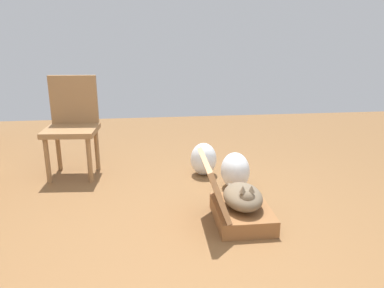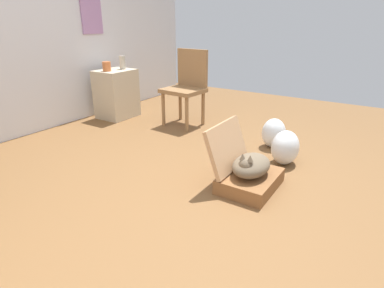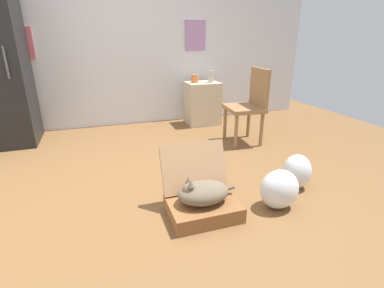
{
  "view_description": "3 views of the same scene",
  "coord_description": "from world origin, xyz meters",
  "px_view_note": "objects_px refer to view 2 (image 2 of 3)",
  "views": [
    {
      "loc": [
        -2.1,
        0.12,
        1.4
      ],
      "look_at": [
        0.73,
        -0.2,
        0.51
      ],
      "focal_mm": 35.87,
      "sensor_mm": 36.0,
      "label": 1
    },
    {
      "loc": [
        -1.78,
        -1.39,
        1.28
      ],
      "look_at": [
        0.38,
        0.02,
        0.27
      ],
      "focal_mm": 29.63,
      "sensor_mm": 36.0,
      "label": 2
    },
    {
      "loc": [
        -0.29,
        -2.3,
        1.3
      ],
      "look_at": [
        0.38,
        -0.32,
        0.52
      ],
      "focal_mm": 26.86,
      "sensor_mm": 36.0,
      "label": 3
    }
  ],
  "objects_px": {
    "suitcase_base": "(250,181)",
    "vase_tall": "(107,66)",
    "plastic_bag_white": "(285,147)",
    "chair": "(187,85)",
    "cat": "(251,165)",
    "vase_short": "(122,63)",
    "plastic_bag_clear": "(274,133)",
    "side_table": "(117,94)"
  },
  "relations": [
    {
      "from": "plastic_bag_white",
      "to": "chair",
      "type": "bearing_deg",
      "value": 70.07
    },
    {
      "from": "cat",
      "to": "vase_tall",
      "type": "bearing_deg",
      "value": 72.07
    },
    {
      "from": "side_table",
      "to": "vase_short",
      "type": "bearing_deg",
      "value": -15.92
    },
    {
      "from": "suitcase_base",
      "to": "vase_tall",
      "type": "distance_m",
      "value": 2.6
    },
    {
      "from": "side_table",
      "to": "suitcase_base",
      "type": "bearing_deg",
      "value": -110.48
    },
    {
      "from": "suitcase_base",
      "to": "side_table",
      "type": "height_order",
      "value": "side_table"
    },
    {
      "from": "plastic_bag_white",
      "to": "chair",
      "type": "xyz_separation_m",
      "value": [
        0.53,
        1.47,
        0.35
      ]
    },
    {
      "from": "vase_tall",
      "to": "chair",
      "type": "relative_size",
      "value": 0.13
    },
    {
      "from": "plastic_bag_clear",
      "to": "vase_tall",
      "type": "height_order",
      "value": "vase_tall"
    },
    {
      "from": "chair",
      "to": "suitcase_base",
      "type": "bearing_deg",
      "value": -35.33
    },
    {
      "from": "cat",
      "to": "plastic_bag_white",
      "type": "relative_size",
      "value": 1.47
    },
    {
      "from": "suitcase_base",
      "to": "vase_tall",
      "type": "height_order",
      "value": "vase_tall"
    },
    {
      "from": "plastic_bag_white",
      "to": "plastic_bag_clear",
      "type": "bearing_deg",
      "value": 33.82
    },
    {
      "from": "plastic_bag_clear",
      "to": "vase_tall",
      "type": "distance_m",
      "value": 2.32
    },
    {
      "from": "plastic_bag_white",
      "to": "plastic_bag_clear",
      "type": "distance_m",
      "value": 0.42
    },
    {
      "from": "plastic_bag_white",
      "to": "side_table",
      "type": "relative_size",
      "value": 0.5
    },
    {
      "from": "plastic_bag_clear",
      "to": "vase_short",
      "type": "bearing_deg",
      "value": 88.65
    },
    {
      "from": "plastic_bag_white",
      "to": "suitcase_base",
      "type": "bearing_deg",
      "value": 172.29
    },
    {
      "from": "vase_tall",
      "to": "suitcase_base",
      "type": "bearing_deg",
      "value": -107.77
    },
    {
      "from": "plastic_bag_white",
      "to": "chair",
      "type": "relative_size",
      "value": 0.34
    },
    {
      "from": "plastic_bag_white",
      "to": "vase_short",
      "type": "bearing_deg",
      "value": 80.66
    },
    {
      "from": "vase_tall",
      "to": "cat",
      "type": "bearing_deg",
      "value": -107.93
    },
    {
      "from": "cat",
      "to": "vase_short",
      "type": "xyz_separation_m",
      "value": [
        1.02,
        2.35,
        0.53
      ]
    },
    {
      "from": "vase_short",
      "to": "chair",
      "type": "bearing_deg",
      "value": -82.17
    },
    {
      "from": "cat",
      "to": "vase_tall",
      "type": "distance_m",
      "value": 2.57
    },
    {
      "from": "vase_tall",
      "to": "plastic_bag_clear",
      "type": "bearing_deg",
      "value": -85.01
    },
    {
      "from": "cat",
      "to": "vase_short",
      "type": "height_order",
      "value": "vase_short"
    },
    {
      "from": "cat",
      "to": "plastic_bag_white",
      "type": "xyz_separation_m",
      "value": [
        0.62,
        -0.08,
        -0.04
      ]
    },
    {
      "from": "vase_short",
      "to": "vase_tall",
      "type": "bearing_deg",
      "value": 169.98
    },
    {
      "from": "cat",
      "to": "chair",
      "type": "relative_size",
      "value": 0.51
    },
    {
      "from": "side_table",
      "to": "vase_tall",
      "type": "bearing_deg",
      "value": 176.1
    },
    {
      "from": "cat",
      "to": "side_table",
      "type": "bearing_deg",
      "value": 69.36
    },
    {
      "from": "plastic_bag_white",
      "to": "vase_tall",
      "type": "height_order",
      "value": "vase_tall"
    },
    {
      "from": "chair",
      "to": "plastic_bag_white",
      "type": "bearing_deg",
      "value": -15.65
    },
    {
      "from": "plastic_bag_white",
      "to": "side_table",
      "type": "xyz_separation_m",
      "value": [
        0.28,
        2.47,
        0.16
      ]
    },
    {
      "from": "plastic_bag_white",
      "to": "plastic_bag_clear",
      "type": "xyz_separation_m",
      "value": [
        0.35,
        0.23,
        -0.0
      ]
    },
    {
      "from": "suitcase_base",
      "to": "chair",
      "type": "distance_m",
      "value": 1.86
    },
    {
      "from": "suitcase_base",
      "to": "vase_short",
      "type": "relative_size",
      "value": 3.02
    },
    {
      "from": "chair",
      "to": "side_table",
      "type": "bearing_deg",
      "value": -161.32
    },
    {
      "from": "vase_short",
      "to": "chair",
      "type": "distance_m",
      "value": 1.0
    },
    {
      "from": "suitcase_base",
      "to": "cat",
      "type": "bearing_deg",
      "value": 176.63
    },
    {
      "from": "chair",
      "to": "vase_tall",
      "type": "bearing_deg",
      "value": -155.03
    }
  ]
}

